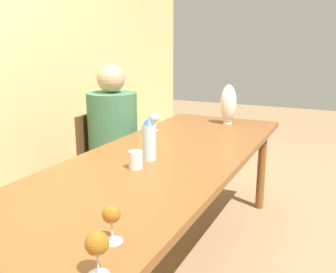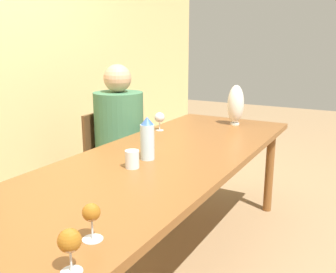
{
  "view_description": "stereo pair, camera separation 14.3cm",
  "coord_description": "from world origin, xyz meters",
  "px_view_note": "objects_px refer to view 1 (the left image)",
  "views": [
    {
      "loc": [
        -1.67,
        -0.94,
        1.41
      ],
      "look_at": [
        0.31,
        0.0,
        0.86
      ],
      "focal_mm": 40.0,
      "sensor_mm": 36.0,
      "label": 1
    },
    {
      "loc": [
        -1.61,
        -1.07,
        1.41
      ],
      "look_at": [
        0.31,
        0.0,
        0.86
      ],
      "focal_mm": 40.0,
      "sensor_mm": 36.0,
      "label": 2
    }
  ],
  "objects_px": {
    "vase": "(228,104)",
    "wine_glass_1": "(111,216)",
    "water_bottle": "(149,139)",
    "water_tumbler": "(136,160)",
    "person_far": "(115,139)",
    "wine_glass_0": "(154,118)",
    "wine_glass_3": "(97,245)",
    "chair_far": "(107,160)"
  },
  "relations": [
    {
      "from": "chair_far",
      "to": "water_bottle",
      "type": "bearing_deg",
      "value": -130.75
    },
    {
      "from": "wine_glass_0",
      "to": "chair_far",
      "type": "distance_m",
      "value": 0.58
    },
    {
      "from": "water_tumbler",
      "to": "wine_glass_3",
      "type": "height_order",
      "value": "wine_glass_3"
    },
    {
      "from": "wine_glass_0",
      "to": "person_far",
      "type": "distance_m",
      "value": 0.4
    },
    {
      "from": "wine_glass_0",
      "to": "wine_glass_1",
      "type": "bearing_deg",
      "value": -157.46
    },
    {
      "from": "wine_glass_0",
      "to": "vase",
      "type": "bearing_deg",
      "value": -41.83
    },
    {
      "from": "vase",
      "to": "wine_glass_1",
      "type": "xyz_separation_m",
      "value": [
        -2.01,
        -0.2,
        -0.07
      ]
    },
    {
      "from": "vase",
      "to": "wine_glass_1",
      "type": "height_order",
      "value": "vase"
    },
    {
      "from": "wine_glass_1",
      "to": "person_far",
      "type": "distance_m",
      "value": 1.8
    },
    {
      "from": "water_tumbler",
      "to": "person_far",
      "type": "relative_size",
      "value": 0.08
    },
    {
      "from": "wine_glass_0",
      "to": "wine_glass_3",
      "type": "relative_size",
      "value": 1.02
    },
    {
      "from": "person_far",
      "to": "vase",
      "type": "bearing_deg",
      "value": -56.63
    },
    {
      "from": "water_bottle",
      "to": "water_tumbler",
      "type": "bearing_deg",
      "value": -176.56
    },
    {
      "from": "wine_glass_0",
      "to": "wine_glass_3",
      "type": "distance_m",
      "value": 1.84
    },
    {
      "from": "wine_glass_0",
      "to": "wine_glass_1",
      "type": "xyz_separation_m",
      "value": [
        -1.52,
        -0.63,
        -0.0
      ]
    },
    {
      "from": "water_tumbler",
      "to": "wine_glass_3",
      "type": "xyz_separation_m",
      "value": [
        -0.86,
        -0.38,
        0.05
      ]
    },
    {
      "from": "water_tumbler",
      "to": "chair_far",
      "type": "height_order",
      "value": "same"
    },
    {
      "from": "water_tumbler",
      "to": "wine_glass_1",
      "type": "relative_size",
      "value": 0.73
    },
    {
      "from": "water_bottle",
      "to": "chair_far",
      "type": "bearing_deg",
      "value": 49.25
    },
    {
      "from": "wine_glass_1",
      "to": "person_far",
      "type": "height_order",
      "value": "person_far"
    },
    {
      "from": "wine_glass_3",
      "to": "person_far",
      "type": "height_order",
      "value": "person_far"
    },
    {
      "from": "water_bottle",
      "to": "water_tumbler",
      "type": "height_order",
      "value": "water_bottle"
    },
    {
      "from": "wine_glass_0",
      "to": "water_tumbler",
      "type": "bearing_deg",
      "value": -158.96
    },
    {
      "from": "water_bottle",
      "to": "water_tumbler",
      "type": "relative_size",
      "value": 2.58
    },
    {
      "from": "chair_far",
      "to": "person_far",
      "type": "bearing_deg",
      "value": -90.0
    },
    {
      "from": "chair_far",
      "to": "person_far",
      "type": "xyz_separation_m",
      "value": [
        0.0,
        -0.08,
        0.19
      ]
    },
    {
      "from": "water_bottle",
      "to": "wine_glass_0",
      "type": "relative_size",
      "value": 1.78
    },
    {
      "from": "water_tumbler",
      "to": "wine_glass_3",
      "type": "relative_size",
      "value": 0.7
    },
    {
      "from": "water_bottle",
      "to": "wine_glass_1",
      "type": "bearing_deg",
      "value": -159.46
    },
    {
      "from": "wine_glass_0",
      "to": "chair_far",
      "type": "relative_size",
      "value": 0.16
    },
    {
      "from": "water_bottle",
      "to": "chair_far",
      "type": "relative_size",
      "value": 0.29
    },
    {
      "from": "vase",
      "to": "chair_far",
      "type": "distance_m",
      "value": 1.1
    },
    {
      "from": "vase",
      "to": "wine_glass_0",
      "type": "bearing_deg",
      "value": 138.17
    },
    {
      "from": "vase",
      "to": "wine_glass_1",
      "type": "bearing_deg",
      "value": -174.27
    },
    {
      "from": "wine_glass_3",
      "to": "chair_far",
      "type": "relative_size",
      "value": 0.16
    },
    {
      "from": "wine_glass_3",
      "to": "water_tumbler",
      "type": "bearing_deg",
      "value": 23.78
    },
    {
      "from": "water_bottle",
      "to": "person_far",
      "type": "relative_size",
      "value": 0.2
    },
    {
      "from": "wine_glass_1",
      "to": "person_far",
      "type": "relative_size",
      "value": 0.11
    },
    {
      "from": "wine_glass_3",
      "to": "person_far",
      "type": "relative_size",
      "value": 0.11
    },
    {
      "from": "wine_glass_0",
      "to": "wine_glass_1",
      "type": "distance_m",
      "value": 1.65
    },
    {
      "from": "water_tumbler",
      "to": "person_far",
      "type": "height_order",
      "value": "person_far"
    },
    {
      "from": "water_tumbler",
      "to": "person_far",
      "type": "xyz_separation_m",
      "value": [
        0.8,
        0.67,
        -0.15
      ]
    }
  ]
}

